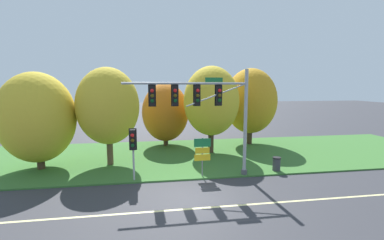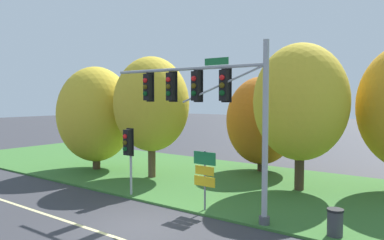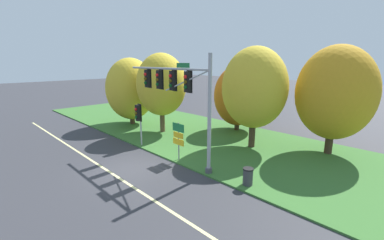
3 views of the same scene
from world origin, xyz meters
name	(u,v)px [view 1 (image 1 of 3)]	position (x,y,z in m)	size (l,w,h in m)	color
ground_plane	(192,198)	(0.00, 0.00, 0.00)	(160.00, 160.00, 0.00)	#333338
lane_stripe	(196,208)	(0.00, -1.20, 0.00)	(36.00, 0.16, 0.01)	beige
grass_verge	(177,155)	(0.00, 8.25, 0.05)	(48.00, 11.50, 0.10)	#386B2D
traffic_signal_mast	(206,104)	(1.30, 2.84, 4.73)	(7.86, 0.49, 6.82)	#9EA0A5
pedestrian_signal_near_kerb	(133,143)	(-3.16, 2.72, 2.46)	(0.46, 0.55, 3.24)	#9EA0A5
route_sign_post	(202,151)	(1.14, 2.95, 1.71)	(1.09, 0.08, 2.51)	slate
tree_nearest_road	(37,118)	(-9.76, 6.11, 3.72)	(4.96, 4.96, 6.72)	#4C3823
tree_left_of_mast	(108,106)	(-5.12, 6.47, 4.42)	(4.45, 4.45, 7.11)	brown
tree_behind_signpost	(165,112)	(-0.72, 11.96, 3.34)	(4.47, 4.47, 6.04)	#423021
tree_mid_verge	(211,101)	(3.04, 8.70, 4.57)	(4.74, 4.74, 7.45)	#423021
tree_tall_centre	(250,101)	(7.63, 11.39, 4.38)	(5.11, 5.11, 7.48)	#423021
trash_bin	(277,164)	(6.38, 3.20, 0.57)	(0.56, 0.56, 0.93)	#38383D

